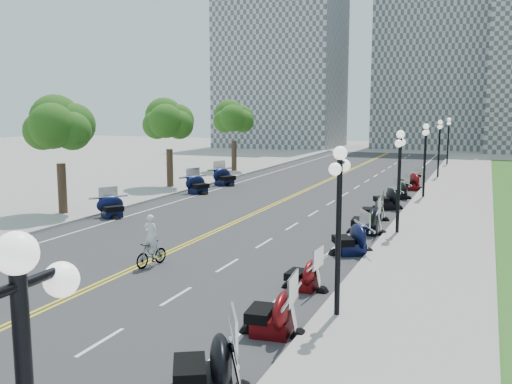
% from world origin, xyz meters
% --- Properties ---
extents(ground, '(160.00, 160.00, 0.00)m').
position_xyz_m(ground, '(0.00, 0.00, 0.00)').
color(ground, gray).
extents(road, '(16.00, 90.00, 0.01)m').
position_xyz_m(road, '(0.00, 10.00, 0.00)').
color(road, '#333335').
rests_on(road, ground).
extents(centerline_yellow_a, '(0.12, 90.00, 0.00)m').
position_xyz_m(centerline_yellow_a, '(-0.12, 10.00, 0.01)').
color(centerline_yellow_a, yellow).
rests_on(centerline_yellow_a, road).
extents(centerline_yellow_b, '(0.12, 90.00, 0.00)m').
position_xyz_m(centerline_yellow_b, '(0.12, 10.00, 0.01)').
color(centerline_yellow_b, yellow).
rests_on(centerline_yellow_b, road).
extents(edge_line_north, '(0.12, 90.00, 0.00)m').
position_xyz_m(edge_line_north, '(6.40, 10.00, 0.01)').
color(edge_line_north, white).
rests_on(edge_line_north, road).
extents(edge_line_south, '(0.12, 90.00, 0.00)m').
position_xyz_m(edge_line_south, '(-6.40, 10.00, 0.01)').
color(edge_line_south, white).
rests_on(edge_line_south, road).
extents(lane_dash_3, '(0.12, 2.00, 0.00)m').
position_xyz_m(lane_dash_3, '(3.20, -12.00, 0.01)').
color(lane_dash_3, white).
rests_on(lane_dash_3, road).
extents(lane_dash_4, '(0.12, 2.00, 0.00)m').
position_xyz_m(lane_dash_4, '(3.20, -8.00, 0.01)').
color(lane_dash_4, white).
rests_on(lane_dash_4, road).
extents(lane_dash_5, '(0.12, 2.00, 0.00)m').
position_xyz_m(lane_dash_5, '(3.20, -4.00, 0.01)').
color(lane_dash_5, white).
rests_on(lane_dash_5, road).
extents(lane_dash_6, '(0.12, 2.00, 0.00)m').
position_xyz_m(lane_dash_6, '(3.20, 0.00, 0.01)').
color(lane_dash_6, white).
rests_on(lane_dash_6, road).
extents(lane_dash_7, '(0.12, 2.00, 0.00)m').
position_xyz_m(lane_dash_7, '(3.20, 4.00, 0.01)').
color(lane_dash_7, white).
rests_on(lane_dash_7, road).
extents(lane_dash_8, '(0.12, 2.00, 0.00)m').
position_xyz_m(lane_dash_8, '(3.20, 8.00, 0.01)').
color(lane_dash_8, white).
rests_on(lane_dash_8, road).
extents(lane_dash_9, '(0.12, 2.00, 0.00)m').
position_xyz_m(lane_dash_9, '(3.20, 12.00, 0.01)').
color(lane_dash_9, white).
rests_on(lane_dash_9, road).
extents(lane_dash_10, '(0.12, 2.00, 0.00)m').
position_xyz_m(lane_dash_10, '(3.20, 16.00, 0.01)').
color(lane_dash_10, white).
rests_on(lane_dash_10, road).
extents(lane_dash_11, '(0.12, 2.00, 0.00)m').
position_xyz_m(lane_dash_11, '(3.20, 20.00, 0.01)').
color(lane_dash_11, white).
rests_on(lane_dash_11, road).
extents(lane_dash_12, '(0.12, 2.00, 0.00)m').
position_xyz_m(lane_dash_12, '(3.20, 24.00, 0.01)').
color(lane_dash_12, white).
rests_on(lane_dash_12, road).
extents(lane_dash_13, '(0.12, 2.00, 0.00)m').
position_xyz_m(lane_dash_13, '(3.20, 28.00, 0.01)').
color(lane_dash_13, white).
rests_on(lane_dash_13, road).
extents(lane_dash_14, '(0.12, 2.00, 0.00)m').
position_xyz_m(lane_dash_14, '(3.20, 32.00, 0.01)').
color(lane_dash_14, white).
rests_on(lane_dash_14, road).
extents(lane_dash_15, '(0.12, 2.00, 0.00)m').
position_xyz_m(lane_dash_15, '(3.20, 36.00, 0.01)').
color(lane_dash_15, white).
rests_on(lane_dash_15, road).
extents(lane_dash_16, '(0.12, 2.00, 0.00)m').
position_xyz_m(lane_dash_16, '(3.20, 40.00, 0.01)').
color(lane_dash_16, white).
rests_on(lane_dash_16, road).
extents(lane_dash_17, '(0.12, 2.00, 0.00)m').
position_xyz_m(lane_dash_17, '(3.20, 44.00, 0.01)').
color(lane_dash_17, white).
rests_on(lane_dash_17, road).
extents(lane_dash_18, '(0.12, 2.00, 0.00)m').
position_xyz_m(lane_dash_18, '(3.20, 48.00, 0.01)').
color(lane_dash_18, white).
rests_on(lane_dash_18, road).
extents(lane_dash_19, '(0.12, 2.00, 0.00)m').
position_xyz_m(lane_dash_19, '(3.20, 52.00, 0.01)').
color(lane_dash_19, white).
rests_on(lane_dash_19, road).
extents(sidewalk_north, '(5.00, 90.00, 0.15)m').
position_xyz_m(sidewalk_north, '(10.50, 10.00, 0.07)').
color(sidewalk_north, '#9E9991').
rests_on(sidewalk_north, ground).
extents(sidewalk_south, '(5.00, 90.00, 0.15)m').
position_xyz_m(sidewalk_south, '(-10.50, 10.00, 0.07)').
color(sidewalk_south, '#9E9991').
rests_on(sidewalk_south, ground).
extents(distant_block_a, '(18.00, 14.00, 26.00)m').
position_xyz_m(distant_block_a, '(-18.00, 62.00, 13.00)').
color(distant_block_a, gray).
rests_on(distant_block_a, ground).
extents(distant_block_b, '(16.00, 12.00, 30.00)m').
position_xyz_m(distant_block_b, '(4.00, 68.00, 15.00)').
color(distant_block_b, gray).
rests_on(distant_block_b, ground).
extents(street_lamp_1, '(0.50, 1.20, 4.90)m').
position_xyz_m(street_lamp_1, '(8.60, -8.00, 2.60)').
color(street_lamp_1, black).
rests_on(street_lamp_1, sidewalk_north).
extents(street_lamp_2, '(0.50, 1.20, 4.90)m').
position_xyz_m(street_lamp_2, '(8.60, 4.00, 2.60)').
color(street_lamp_2, black).
rests_on(street_lamp_2, sidewalk_north).
extents(street_lamp_3, '(0.50, 1.20, 4.90)m').
position_xyz_m(street_lamp_3, '(8.60, 16.00, 2.60)').
color(street_lamp_3, black).
rests_on(street_lamp_3, sidewalk_north).
extents(street_lamp_4, '(0.50, 1.20, 4.90)m').
position_xyz_m(street_lamp_4, '(8.60, 28.00, 2.60)').
color(street_lamp_4, black).
rests_on(street_lamp_4, sidewalk_north).
extents(street_lamp_5, '(0.50, 1.20, 4.90)m').
position_xyz_m(street_lamp_5, '(8.60, 40.00, 2.60)').
color(street_lamp_5, black).
rests_on(street_lamp_5, sidewalk_north).
extents(tree_2, '(4.80, 4.80, 9.20)m').
position_xyz_m(tree_2, '(-10.00, 2.00, 4.75)').
color(tree_2, '#235619').
rests_on(tree_2, sidewalk_south).
extents(tree_3, '(4.80, 4.80, 9.20)m').
position_xyz_m(tree_3, '(-10.00, 14.00, 4.75)').
color(tree_3, '#235619').
rests_on(tree_3, sidewalk_south).
extents(tree_4, '(4.80, 4.80, 9.20)m').
position_xyz_m(tree_4, '(-10.00, 26.00, 4.75)').
color(tree_4, '#235619').
rests_on(tree_4, sidewalk_south).
extents(motorcycle_n_2, '(2.95, 2.95, 1.52)m').
position_xyz_m(motorcycle_n_2, '(7.08, -13.46, 0.76)').
color(motorcycle_n_2, black).
rests_on(motorcycle_n_2, road).
extents(motorcycle_n_3, '(2.24, 2.24, 1.42)m').
position_xyz_m(motorcycle_n_3, '(7.22, -9.78, 0.71)').
color(motorcycle_n_3, '#590A0C').
rests_on(motorcycle_n_3, road).
extents(motorcycle_n_4, '(1.84, 1.84, 1.23)m').
position_xyz_m(motorcycle_n_4, '(6.88, -5.73, 0.62)').
color(motorcycle_n_4, '#590A0C').
rests_on(motorcycle_n_4, road).
extents(motorcycle_n_5, '(2.92, 2.92, 1.49)m').
position_xyz_m(motorcycle_n_5, '(7.30, -0.43, 0.75)').
color(motorcycle_n_5, black).
rests_on(motorcycle_n_5, road).
extents(motorcycle_n_6, '(2.29, 2.29, 1.50)m').
position_xyz_m(motorcycle_n_6, '(7.14, 3.70, 0.75)').
color(motorcycle_n_6, black).
rests_on(motorcycle_n_6, road).
extents(motorcycle_n_7, '(2.09, 2.09, 1.30)m').
position_xyz_m(motorcycle_n_7, '(6.80, 7.31, 0.65)').
color(motorcycle_n_7, black).
rests_on(motorcycle_n_7, road).
extents(motorcycle_n_8, '(2.89, 2.89, 1.49)m').
position_xyz_m(motorcycle_n_8, '(6.94, 11.04, 0.75)').
color(motorcycle_n_8, black).
rests_on(motorcycle_n_8, road).
extents(motorcycle_n_9, '(2.52, 2.52, 1.32)m').
position_xyz_m(motorcycle_n_9, '(7.03, 15.30, 0.66)').
color(motorcycle_n_9, black).
rests_on(motorcycle_n_9, road).
extents(motorcycle_n_10, '(2.88, 2.88, 1.48)m').
position_xyz_m(motorcycle_n_10, '(7.23, 19.98, 0.74)').
color(motorcycle_n_10, '#590A0C').
rests_on(motorcycle_n_10, road).
extents(motorcycle_s_6, '(2.73, 2.73, 1.37)m').
position_xyz_m(motorcycle_s_6, '(-7.02, 2.53, 0.68)').
color(motorcycle_s_6, black).
rests_on(motorcycle_s_6, road).
extents(motorcycle_s_8, '(2.82, 2.82, 1.47)m').
position_xyz_m(motorcycle_s_8, '(-6.72, 12.33, 0.74)').
color(motorcycle_s_8, black).
rests_on(motorcycle_s_8, road).
extents(motorcycle_s_9, '(2.93, 2.93, 1.56)m').
position_xyz_m(motorcycle_s_9, '(-6.77, 16.98, 0.78)').
color(motorcycle_s_9, black).
rests_on(motorcycle_s_9, road).
extents(bicycle, '(0.79, 1.68, 0.98)m').
position_xyz_m(bicycle, '(0.48, -5.19, 0.49)').
color(bicycle, '#A51414').
rests_on(bicycle, road).
extents(cyclist_rider, '(0.63, 0.41, 1.72)m').
position_xyz_m(cyclist_rider, '(0.48, -5.19, 1.83)').
color(cyclist_rider, silver).
rests_on(cyclist_rider, bicycle).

